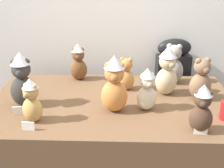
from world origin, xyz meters
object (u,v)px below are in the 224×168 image
at_px(display_table, 112,150).
at_px(teddy_bear_cocoa, 202,109).
at_px(teddy_bear_sand, 167,71).
at_px(teddy_bear_cream, 147,90).
at_px(teddy_bear_caramel, 126,75).
at_px(teddy_bear_charcoal, 22,80).
at_px(teddy_bear_mocha, 201,80).
at_px(instrument_case, 171,97).
at_px(teddy_bear_ginger, 114,85).
at_px(teddy_bear_chestnut, 78,62).
at_px(teddy_bear_honey, 32,101).
at_px(teddy_bear_ash, 173,65).

relative_size(display_table, teddy_bear_cocoa, 5.94).
xyz_separation_m(teddy_bear_sand, teddy_bear_cream, (-0.15, -0.24, -0.03)).
height_order(teddy_bear_caramel, teddy_bear_charcoal, teddy_bear_charcoal).
xyz_separation_m(teddy_bear_mocha, teddy_bear_charcoal, (-1.14, -0.14, 0.04)).
height_order(instrument_case, teddy_bear_caramel, instrument_case).
xyz_separation_m(instrument_case, teddy_bear_ginger, (-0.47, -0.76, 0.41)).
height_order(teddy_bear_chestnut, teddy_bear_sand, teddy_bear_sand).
height_order(instrument_case, teddy_bear_cream, instrument_case).
bearing_deg(teddy_bear_ginger, teddy_bear_mocha, 18.04).
xyz_separation_m(teddy_bear_caramel, teddy_bear_charcoal, (-0.65, -0.28, 0.06)).
bearing_deg(teddy_bear_sand, teddy_bear_charcoal, 165.68).
height_order(teddy_bear_cream, teddy_bear_ginger, teddy_bear_ginger).
bearing_deg(teddy_bear_caramel, teddy_bear_sand, -3.72).
height_order(teddy_bear_honey, teddy_bear_ginger, teddy_bear_ginger).
bearing_deg(teddy_bear_caramel, teddy_bear_ash, 32.90).
bearing_deg(teddy_bear_charcoal, teddy_bear_ash, 16.33).
bearing_deg(teddy_bear_mocha, teddy_bear_ginger, -178.76).
height_order(teddy_bear_caramel, teddy_bear_cocoa, teddy_bear_cocoa).
distance_m(teddy_bear_mocha, teddy_bear_charcoal, 1.14).
distance_m(instrument_case, teddy_bear_honey, 1.36).
bearing_deg(teddy_bear_ginger, teddy_bear_caramel, 76.63).
height_order(display_table, teddy_bear_ginger, teddy_bear_ginger).
bearing_deg(teddy_bear_honey, teddy_bear_cream, 38.70).
bearing_deg(display_table, teddy_bear_chestnut, 124.92).
bearing_deg(display_table, teddy_bear_cocoa, -37.50).
distance_m(instrument_case, teddy_bear_sand, 0.65).
xyz_separation_m(teddy_bear_ash, teddy_bear_caramel, (-0.35, -0.14, -0.03)).
distance_m(teddy_bear_chestnut, teddy_bear_cocoa, 1.07).
height_order(teddy_bear_mocha, teddy_bear_ash, teddy_bear_ash).
distance_m(teddy_bear_mocha, teddy_bear_caramel, 0.51).
distance_m(teddy_bear_caramel, teddy_bear_cocoa, 0.69).
relative_size(teddy_bear_charcoal, teddy_bear_ginger, 0.99).
distance_m(teddy_bear_sand, teddy_bear_charcoal, 0.95).
bearing_deg(teddy_bear_charcoal, teddy_bear_caramel, 16.78).
bearing_deg(teddy_bear_chestnut, teddy_bear_cocoa, -51.65).
distance_m(display_table, teddy_bear_honey, 0.74).
bearing_deg(instrument_case, teddy_bear_ash, -107.10).
relative_size(instrument_case, teddy_bear_cocoa, 3.82).
distance_m(display_table, teddy_bear_chestnut, 0.71).
xyz_separation_m(display_table, teddy_bear_cream, (0.22, -0.11, 0.52)).
bearing_deg(teddy_bear_ash, teddy_bear_chestnut, -168.78).
bearing_deg(teddy_bear_cream, teddy_bear_chestnut, 114.82).
bearing_deg(teddy_bear_ash, teddy_bear_cream, -101.25).
xyz_separation_m(teddy_bear_honey, teddy_bear_ash, (0.88, 0.63, 0.01)).
relative_size(display_table, teddy_bear_mocha, 5.65).
xyz_separation_m(teddy_bear_honey, teddy_bear_cocoa, (0.93, -0.08, 0.00)).
relative_size(teddy_bear_ash, teddy_bear_caramel, 1.27).
distance_m(teddy_bear_mocha, teddy_bear_ginger, 0.60).
relative_size(teddy_bear_charcoal, teddy_bear_cocoa, 1.29).
bearing_deg(teddy_bear_mocha, teddy_bear_cocoa, -120.82).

